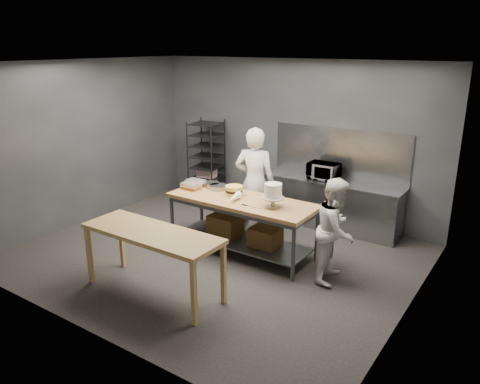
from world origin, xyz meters
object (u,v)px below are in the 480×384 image
object	(u,v)px
chef_right	(336,230)
near_counter	(152,237)
chef_behind	(255,182)
frosted_cake_stand	(273,192)
speed_rack	(207,162)
work_table	(242,219)
layer_cake	(234,191)
microwave	(323,171)

from	to	relation	value
chef_right	near_counter	bearing A→B (deg)	125.32
chef_behind	near_counter	bearing A→B (deg)	71.84
near_counter	chef_behind	world-z (taller)	chef_behind
frosted_cake_stand	speed_rack	bearing A→B (deg)	145.87
near_counter	frosted_cake_stand	xyz separation A→B (m)	(0.87, 1.66, 0.34)
work_table	layer_cake	distance (m)	0.48
work_table	microwave	size ratio (longest dim) A/B	4.43
chef_behind	chef_right	distance (m)	1.99
speed_rack	chef_behind	bearing A→B (deg)	-28.36
work_table	speed_rack	world-z (taller)	speed_rack
near_counter	speed_rack	world-z (taller)	speed_rack
work_table	speed_rack	distance (m)	2.72
speed_rack	frosted_cake_stand	distance (m)	3.25
chef_right	layer_cake	distance (m)	1.81
chef_behind	frosted_cake_stand	xyz separation A→B (m)	(0.85, -0.83, 0.19)
chef_right	microwave	size ratio (longest dim) A/B	2.78
work_table	microwave	bearing A→B (deg)	72.88
speed_rack	layer_cake	size ratio (longest dim) A/B	6.31
frosted_cake_stand	layer_cake	world-z (taller)	frosted_cake_stand
layer_cake	chef_right	bearing A→B (deg)	-2.32
chef_right	microwave	world-z (taller)	chef_right
chef_behind	frosted_cake_stand	bearing A→B (deg)	118.15
chef_behind	layer_cake	world-z (taller)	chef_behind
chef_behind	chef_right	bearing A→B (deg)	140.18
work_table	near_counter	distance (m)	1.77
microwave	frosted_cake_stand	bearing A→B (deg)	-88.57
speed_rack	microwave	xyz separation A→B (m)	(2.63, 0.08, 0.19)
frosted_cake_stand	chef_right	bearing A→B (deg)	4.23
speed_rack	chef_behind	xyz separation A→B (m)	(1.84, -0.99, 0.11)
work_table	speed_rack	bearing A→B (deg)	139.91
speed_rack	layer_cake	xyz separation A→B (m)	(1.87, -1.67, 0.14)
work_table	speed_rack	size ratio (longest dim) A/B	1.37
chef_behind	layer_cake	bearing A→B (deg)	75.72
work_table	layer_cake	xyz separation A→B (m)	(-0.20, 0.07, 0.43)
chef_right	layer_cake	world-z (taller)	chef_right
near_counter	layer_cake	distance (m)	1.82
work_table	speed_rack	xyz separation A→B (m)	(-2.07, 1.74, 0.28)
speed_rack	chef_behind	distance (m)	2.09
work_table	chef_right	distance (m)	1.61
chef_right	layer_cake	xyz separation A→B (m)	(-1.80, 0.07, 0.25)
near_counter	layer_cake	xyz separation A→B (m)	(0.07, 1.81, 0.19)
chef_behind	frosted_cake_stand	size ratio (longest dim) A/B	5.22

